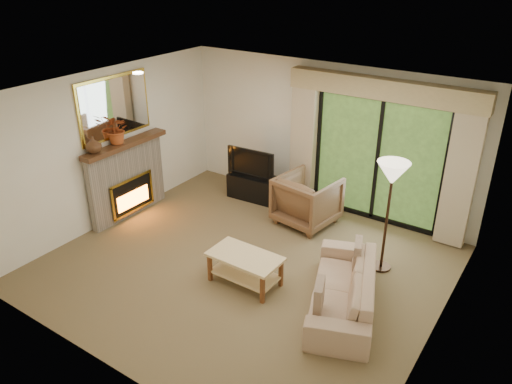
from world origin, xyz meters
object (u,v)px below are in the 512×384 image
Objects in this scene: armchair at (307,200)px; media_console at (253,187)px; sofa at (343,288)px; coffee_table at (245,269)px.

media_console is at bearing -3.59° from armchair.
coffee_table is at bearing -97.88° from sofa.
media_console is at bearing -146.15° from sofa.
sofa is 1.94× the size of coffee_table.
sofa is at bearing 138.98° from armchair.
armchair reaches higher than sofa.
armchair is at bearing -15.59° from media_console.
media_console is 2.71m from coffee_table.
sofa is at bearing -39.41° from media_console.
armchair is 0.93× the size of coffee_table.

